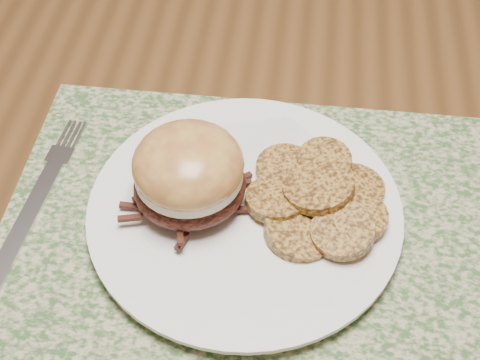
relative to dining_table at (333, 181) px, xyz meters
name	(u,v)px	position (x,y,z in m)	size (l,w,h in m)	color
dining_table	(333,181)	(0.00, 0.00, 0.00)	(1.50, 0.90, 0.75)	brown
placemat	(255,230)	(-0.07, -0.13, 0.08)	(0.45, 0.33, 0.00)	#36562C
dinner_plate	(245,212)	(-0.08, -0.12, 0.09)	(0.26, 0.26, 0.02)	white
pork_sandwich	(189,174)	(-0.13, -0.12, 0.14)	(0.12, 0.12, 0.07)	black
roasted_potatoes	(319,198)	(-0.02, -0.11, 0.11)	(0.14, 0.15, 0.04)	#A47330
fork	(40,195)	(-0.27, -0.12, 0.09)	(0.04, 0.20, 0.00)	silver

